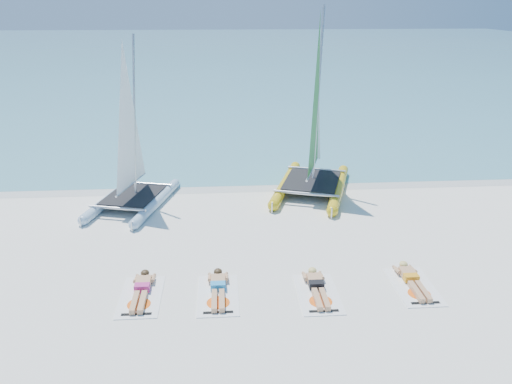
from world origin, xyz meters
TOP-DOWN VIEW (x-y plane):
  - ground at (0.00, 0.00)m, footprint 140.00×140.00m
  - sea at (0.00, 63.00)m, footprint 140.00×115.00m
  - wet_sand_strip at (0.00, 5.50)m, footprint 140.00×1.40m
  - catamaran_blue at (-3.29, 3.95)m, footprint 3.13×4.75m
  - catamaran_yellow at (3.39, 5.25)m, footprint 3.85×5.54m
  - towel_a at (-2.20, -2.15)m, footprint 1.00×1.85m
  - sunbather_a at (-2.20, -1.96)m, footprint 0.37×1.73m
  - towel_b at (-0.32, -2.22)m, footprint 1.00×1.85m
  - sunbather_b at (-0.32, -2.03)m, footprint 0.37×1.73m
  - towel_c at (2.14, -2.34)m, footprint 1.00×1.85m
  - sunbather_c at (2.14, -2.14)m, footprint 0.37×1.73m
  - towel_d at (4.63, -2.18)m, footprint 1.00×1.85m
  - sunbather_d at (4.63, -1.98)m, footprint 0.37×1.73m

SIDE VIEW (x-z plane):
  - ground at x=0.00m, z-range 0.00..0.00m
  - wet_sand_strip at x=0.00m, z-range 0.00..0.01m
  - sea at x=0.00m, z-range 0.00..0.01m
  - towel_a at x=-2.20m, z-range 0.00..0.02m
  - towel_b at x=-0.32m, z-range 0.00..0.02m
  - towel_c at x=2.14m, z-range 0.00..0.02m
  - towel_d at x=4.63m, z-range 0.00..0.02m
  - sunbather_a at x=-2.20m, z-range -0.01..0.25m
  - sunbather_b at x=-0.32m, z-range -0.01..0.25m
  - sunbather_c at x=2.14m, z-range -0.01..0.25m
  - sunbather_d at x=4.63m, z-range -0.01..0.25m
  - catamaran_blue at x=-3.29m, z-range -1.20..4.75m
  - catamaran_yellow at x=3.39m, z-range -1.27..5.61m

